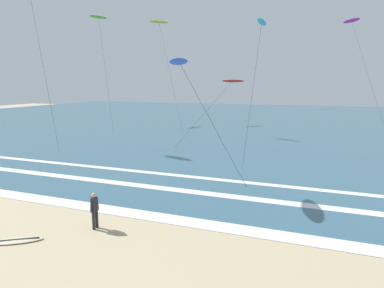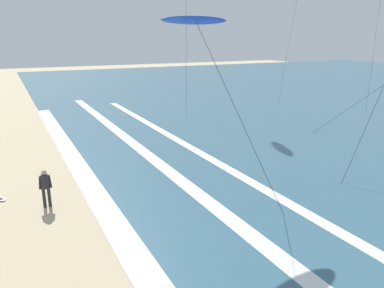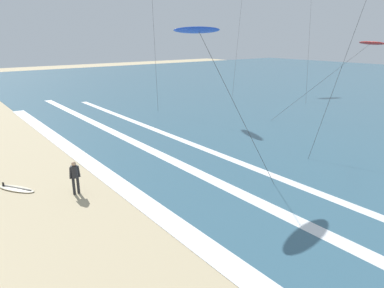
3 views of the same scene
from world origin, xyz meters
The scene contains 7 objects.
wave_foam_shoreline centered at (-0.47, 10.35, 0.01)m, with size 49.35×1.03×0.01m, color white.
wave_foam_mid_break centered at (0.48, 14.40, 0.01)m, with size 59.99×0.74×0.01m, color white.
wave_foam_outer_break centered at (-1.27, 17.33, 0.01)m, with size 49.54×0.59×0.01m, color white.
surfer_right_near centered at (-2.98, 8.31, 0.96)m, with size 0.32×0.51×1.60m.
surfboard_left_pile centered at (-5.19, 6.16, 0.05)m, with size 2.09×1.64×0.25m.
kite_red_far_left centered at (-3.77, 35.58, 6.45)m, with size 5.21×9.59×6.71m.
kite_blue_far_right centered at (-1.56, 14.40, 7.31)m, with size 4.15×3.79×7.56m.
Camera 3 is at (12.14, 3.60, 7.05)m, focal length 32.59 mm.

